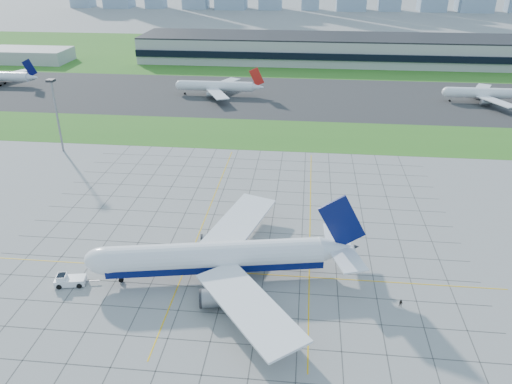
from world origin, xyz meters
TOP-DOWN VIEW (x-y plane):
  - ground at (0.00, 0.00)m, footprint 1400.00×1400.00m
  - grass_median at (0.00, 90.00)m, footprint 700.00×35.00m
  - asphalt_taxiway at (0.00, 145.00)m, footprint 700.00×75.00m
  - grass_far at (0.00, 255.00)m, footprint 700.00×145.00m
  - apron_markings at (0.43, 11.09)m, footprint 120.00×130.00m
  - terminal at (40.00, 229.87)m, footprint 260.00×43.00m
  - service_block at (-160.00, 210.00)m, footprint 50.00×25.00m
  - light_mast at (-70.00, 65.00)m, footprint 2.50×2.50m
  - airliner at (-1.91, -4.03)m, footprint 60.09×60.33m
  - pushback_tug at (-33.34, -10.08)m, footprint 9.37×4.21m
  - crew_near at (-30.97, -1.28)m, footprint 0.70×0.79m
  - crew_far at (36.42, -10.14)m, footprint 1.05×1.03m
  - distant_jet_1 at (-28.11, 144.03)m, footprint 41.33×42.66m
  - distant_jet_2 at (97.73, 144.45)m, footprint 38.92×42.66m

SIDE VIEW (x-z plane):
  - ground at x=0.00m, z-range 0.00..0.00m
  - apron_markings at x=0.43m, z-range 0.00..0.03m
  - grass_median at x=0.00m, z-range 0.00..0.04m
  - grass_far at x=0.00m, z-range 0.00..0.04m
  - asphalt_taxiway at x=0.00m, z-range 0.01..0.05m
  - crew_far at x=36.42m, z-range 0.00..1.71m
  - crew_near at x=-30.97m, z-range 0.00..1.81m
  - pushback_tug at x=-33.34m, z-range -0.14..2.43m
  - service_block at x=-160.00m, z-range 0.00..8.00m
  - distant_jet_2 at x=97.73m, z-range -2.55..11.52m
  - distant_jet_1 at x=-28.11m, z-range -2.55..11.52m
  - airliner at x=-1.91m, z-range -4.32..14.76m
  - terminal at x=40.00m, z-range -0.01..15.79m
  - light_mast at x=-70.00m, z-range 3.38..28.98m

